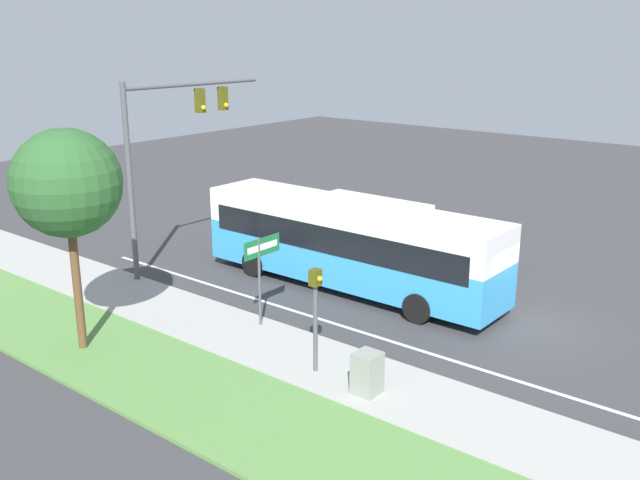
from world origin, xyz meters
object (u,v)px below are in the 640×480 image
object	(u,v)px
signal_gantry	(170,137)
street_sign	(261,262)
pedestrian_signal	(315,304)
utility_cabinet	(367,373)
bus	(349,240)

from	to	relation	value
signal_gantry	street_sign	bearing A→B (deg)	-107.62
pedestrian_signal	utility_cabinet	size ratio (longest dim) A/B	2.74
signal_gantry	street_sign	size ratio (longest dim) A/B	2.46
bus	utility_cabinet	xyz separation A→B (m)	(-6.03, -5.04, -1.15)
street_sign	utility_cabinet	world-z (taller)	street_sign
street_sign	pedestrian_signal	bearing A→B (deg)	-113.52
street_sign	signal_gantry	bearing A→B (deg)	72.38
bus	pedestrian_signal	xyz separation A→B (m)	(-5.89, -3.27, 0.22)
pedestrian_signal	street_sign	distance (m)	3.59
bus	utility_cabinet	distance (m)	7.95
bus	signal_gantry	world-z (taller)	signal_gantry
bus	signal_gantry	distance (m)	7.63
bus	signal_gantry	bearing A→B (deg)	110.60
signal_gantry	utility_cabinet	bearing A→B (deg)	-107.46
pedestrian_signal	utility_cabinet	distance (m)	2.24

